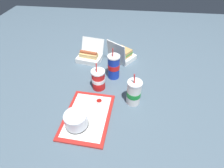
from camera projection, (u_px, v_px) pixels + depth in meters
name	position (u px, v px, depth m)	size (l,w,h in m)	color
ground_plane	(116.00, 93.00, 1.16)	(3.20, 3.20, 0.00)	#4C6070
food_tray	(88.00, 116.00, 1.01)	(0.38, 0.28, 0.01)	red
cake_container	(76.00, 120.00, 0.93)	(0.13, 0.13, 0.08)	black
ketchup_cup	(99.00, 102.00, 1.07)	(0.04, 0.04, 0.02)	white
napkin_stack	(83.00, 112.00, 1.02)	(0.10, 0.10, 0.00)	white
plastic_fork	(102.00, 111.00, 1.02)	(0.11, 0.01, 0.01)	white
clamshell_hotdog_corner	(89.00, 56.00, 1.42)	(0.22, 0.22, 0.15)	white
clamshell_sandwich_right	(122.00, 55.00, 1.43)	(0.25, 0.24, 0.19)	white
soda_cup_back	(98.00, 79.00, 1.15)	(0.09, 0.09, 0.20)	red
soda_cup_left	(134.00, 93.00, 1.05)	(0.09, 0.09, 0.23)	white
soda_cup_corner	(114.00, 67.00, 1.23)	(0.09, 0.09, 0.24)	#1938B7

